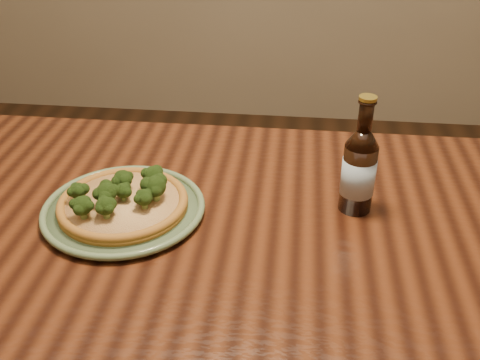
# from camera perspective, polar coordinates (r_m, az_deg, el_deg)

# --- Properties ---
(table) EXTENTS (1.60, 0.90, 0.75)m
(table) POSITION_cam_1_polar(r_m,az_deg,el_deg) (1.09, -0.11, -9.52)
(table) COLOR #4A210F
(table) RESTS_ON ground
(plate) EXTENTS (0.31, 0.31, 0.02)m
(plate) POSITION_cam_1_polar(r_m,az_deg,el_deg) (1.10, -11.72, -2.89)
(plate) COLOR #627953
(plate) RESTS_ON table
(pizza) EXTENTS (0.25, 0.25, 0.07)m
(pizza) POSITION_cam_1_polar(r_m,az_deg,el_deg) (1.09, -11.80, -2.13)
(pizza) COLOR #AC6E26
(pizza) RESTS_ON plate
(beer_bottle) EXTENTS (0.06, 0.06, 0.24)m
(beer_bottle) POSITION_cam_1_polar(r_m,az_deg,el_deg) (1.08, 11.99, 1.04)
(beer_bottle) COLOR black
(beer_bottle) RESTS_ON table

